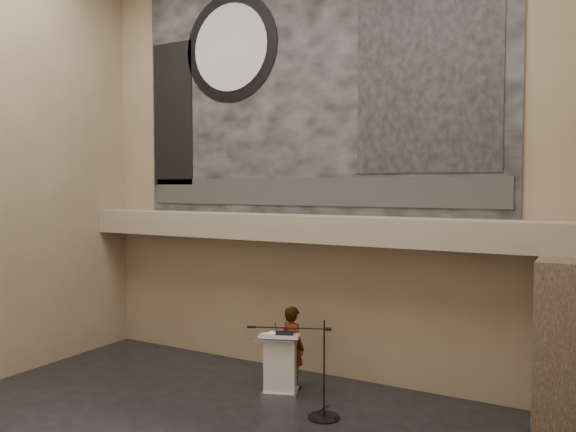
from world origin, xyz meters
The scene contains 16 objects.
wall_back centered at (0.00, 4.00, 4.25)m, with size 10.00×0.02×8.50m, color #866F55.
soffit centered at (0.00, 3.60, 2.95)m, with size 10.00×0.80×0.50m, color gray.
sprinkler_left centered at (-1.60, 3.55, 2.67)m, with size 0.04×0.04×0.06m, color #B2893D.
sprinkler_right centered at (1.90, 3.55, 2.67)m, with size 0.04×0.04×0.06m, color #B2893D.
banner centered at (0.00, 3.97, 5.70)m, with size 8.00×0.05×5.00m, color black.
banner_text_strip centered at (0.00, 3.93, 3.65)m, with size 7.76×0.02×0.55m, color #2B2B2B.
banner_clock_rim centered at (-1.80, 3.93, 6.70)m, with size 2.30×2.30×0.02m, color black.
banner_clock_face centered at (-1.80, 3.91, 6.70)m, with size 1.84×1.84×0.02m, color silver.
banner_building_print centered at (2.40, 3.93, 5.80)m, with size 2.60×0.02×3.60m, color black.
banner_brick_print centered at (-3.40, 3.93, 5.40)m, with size 1.10×0.02×3.20m, color black.
stone_pier centered at (4.65, 3.15, 1.35)m, with size 0.60×1.40×2.70m, color #433529.
lectern centered at (0.16, 2.63, 0.55)m, with size 0.85×0.73×1.13m.
binder centered at (0.25, 2.63, 1.12)m, with size 0.32×0.25×0.04m, color black.
papers centered at (-0.01, 2.59, 1.10)m, with size 0.19×0.27×0.01m, color white.
speaker_person centered at (0.19, 3.04, 0.76)m, with size 0.56×0.36×1.52m, color silver.
mic_stand centered at (1.26, 2.05, 0.24)m, with size 1.42×0.75×1.60m.
Camera 1 is at (5.12, -6.02, 3.75)m, focal length 35.00 mm.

